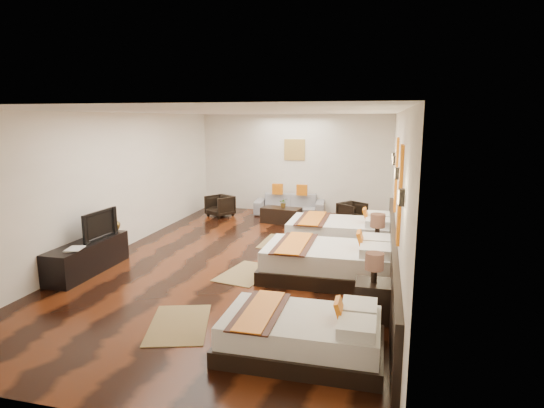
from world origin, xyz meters
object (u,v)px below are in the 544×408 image
(nightstand_b, at_px, (376,248))
(book, at_px, (67,249))
(table_plant, at_px, (284,203))
(bed_near, at_px, (303,334))
(bed_mid, at_px, (330,262))
(coffee_table, at_px, (281,215))
(bed_far, at_px, (341,233))
(tv_console, at_px, (88,257))
(armchair_left, at_px, (220,206))
(nightstand_a, at_px, (373,296))
(figurine, at_px, (112,223))
(tv, at_px, (96,225))
(armchair_right, at_px, (352,213))
(sofa, at_px, (290,205))

(nightstand_b, xyz_separation_m, book, (-4.95, -2.06, 0.22))
(table_plant, bearing_deg, bed_near, -75.44)
(bed_mid, height_order, coffee_table, bed_mid)
(bed_far, relative_size, coffee_table, 2.24)
(tv_console, relative_size, armchair_left, 2.80)
(nightstand_a, relative_size, coffee_table, 0.93)
(nightstand_b, relative_size, tv_console, 0.55)
(bed_far, height_order, nightstand_b, nightstand_b)
(tv_console, relative_size, book, 5.43)
(bed_far, xyz_separation_m, tv_console, (-4.20, -2.72, -0.02))
(table_plant, bearing_deg, figurine, -123.56)
(bed_far, height_order, coffee_table, bed_far)
(book, height_order, figurine, figurine)
(tv, bearing_deg, nightstand_a, -98.07)
(nightstand_a, bearing_deg, armchair_right, 96.90)
(armchair_left, height_order, armchair_right, armchair_left)
(table_plant, bearing_deg, book, -116.36)
(tv, bearing_deg, sofa, -21.61)
(bed_near, height_order, book, bed_near)
(nightstand_b, xyz_separation_m, armchair_left, (-4.31, 3.36, -0.05))
(bed_near, distance_m, armchair_left, 7.65)
(coffee_table, bearing_deg, bed_mid, -65.64)
(nightstand_a, xyz_separation_m, sofa, (-2.48, 6.29, -0.04))
(tv, height_order, armchair_right, tv)
(bed_mid, bearing_deg, armchair_right, 89.10)
(figurine, relative_size, armchair_left, 0.49)
(nightstand_a, relative_size, sofa, 0.48)
(nightstand_b, xyz_separation_m, coffee_table, (-2.48, 2.99, -0.15))
(tv_console, height_order, armchair_left, armchair_left)
(tv_console, xyz_separation_m, armchair_left, (0.63, 4.92, 0.02))
(bed_mid, relative_size, sofa, 1.15)
(armchair_right, distance_m, coffee_table, 1.84)
(armchair_left, bearing_deg, sofa, 51.61)
(figurine, bearing_deg, nightstand_b, 8.88)
(table_plant, bearing_deg, tv_console, -118.79)
(nightstand_b, relative_size, armchair_right, 1.62)
(sofa, height_order, armchair_left, armchair_left)
(tv_console, xyz_separation_m, armchair_right, (4.26, 4.93, 0.00))
(sofa, bearing_deg, bed_far, -64.83)
(book, height_order, table_plant, table_plant)
(bed_near, height_order, armchair_left, bed_near)
(nightstand_b, xyz_separation_m, figurine, (-4.95, -0.77, 0.36))
(nightstand_b, distance_m, figurine, 5.02)
(bed_near, relative_size, armchair_left, 2.89)
(bed_far, xyz_separation_m, armchair_right, (0.07, 2.21, -0.02))
(bed_mid, bearing_deg, coffee_table, 114.36)
(nightstand_a, height_order, book, nightstand_a)
(tv_console, height_order, sofa, sofa)
(bed_far, height_order, tv_console, bed_far)
(armchair_left, bearing_deg, coffee_table, 19.90)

